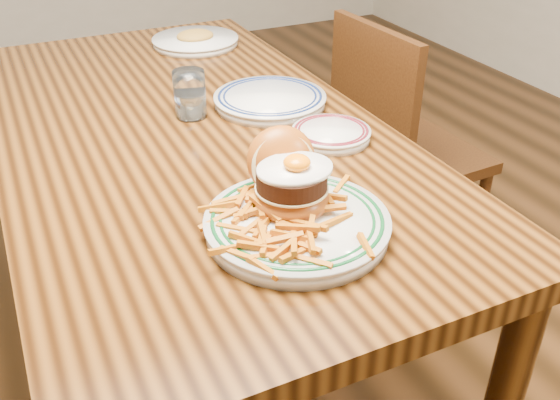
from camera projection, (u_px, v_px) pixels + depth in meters
name	position (u px, v px, depth m)	size (l,w,h in m)	color
floor	(206.00, 357.00, 1.84)	(6.00, 6.00, 0.00)	black
table	(189.00, 158.00, 1.50)	(0.85, 1.60, 0.75)	black
chair_right	(397.00, 147.00, 1.99)	(0.42, 0.42, 0.87)	#43250D
main_plate	(294.00, 207.00, 1.07)	(0.32, 0.34, 0.15)	silver
side_plate	(331.00, 133.00, 1.38)	(0.18, 0.18, 0.03)	silver
rear_plate	(270.00, 99.00, 1.54)	(0.28, 0.28, 0.03)	silver
water_glass	(190.00, 97.00, 1.47)	(0.08, 0.08, 0.11)	white
far_plate	(195.00, 40.00, 1.95)	(0.27, 0.27, 0.05)	silver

